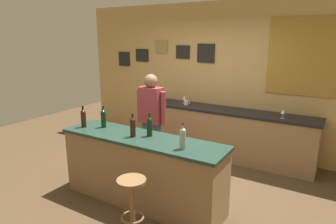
% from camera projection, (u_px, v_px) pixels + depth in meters
% --- Properties ---
extents(ground_plane, '(10.00, 10.00, 0.00)m').
position_uv_depth(ground_plane, '(159.00, 189.00, 4.36)').
color(ground_plane, '#4C3823').
extents(back_wall, '(6.00, 0.09, 2.80)m').
position_uv_depth(back_wall, '(217.00, 77.00, 5.68)').
color(back_wall, tan).
rests_on(back_wall, ground_plane).
extents(bar_counter, '(2.27, 0.60, 0.92)m').
position_uv_depth(bar_counter, '(142.00, 170.00, 3.92)').
color(bar_counter, olive).
rests_on(bar_counter, ground_plane).
extents(side_counter, '(3.13, 0.56, 0.90)m').
position_uv_depth(side_counter, '(226.00, 133.00, 5.42)').
color(side_counter, olive).
rests_on(side_counter, ground_plane).
extents(bartender, '(0.52, 0.21, 1.62)m').
position_uv_depth(bartender, '(151.00, 118.00, 4.64)').
color(bartender, '#384766').
rests_on(bartender, ground_plane).
extents(bar_stool, '(0.32, 0.32, 0.68)m').
position_uv_depth(bar_stool, '(132.00, 198.00, 3.24)').
color(bar_stool, brown).
rests_on(bar_stool, ground_plane).
extents(wine_bottle_a, '(0.07, 0.07, 0.31)m').
position_uv_depth(wine_bottle_a, '(83.00, 118.00, 4.19)').
color(wine_bottle_a, black).
rests_on(wine_bottle_a, bar_counter).
extents(wine_bottle_b, '(0.07, 0.07, 0.31)m').
position_uv_depth(wine_bottle_b, '(103.00, 118.00, 4.18)').
color(wine_bottle_b, black).
rests_on(wine_bottle_b, bar_counter).
extents(wine_bottle_c, '(0.07, 0.07, 0.31)m').
position_uv_depth(wine_bottle_c, '(133.00, 126.00, 3.79)').
color(wine_bottle_c, black).
rests_on(wine_bottle_c, bar_counter).
extents(wine_bottle_d, '(0.07, 0.07, 0.31)m').
position_uv_depth(wine_bottle_d, '(150.00, 126.00, 3.81)').
color(wine_bottle_d, black).
rests_on(wine_bottle_d, bar_counter).
extents(wine_bottle_e, '(0.07, 0.07, 0.31)m').
position_uv_depth(wine_bottle_e, '(183.00, 137.00, 3.37)').
color(wine_bottle_e, '#999E99').
rests_on(wine_bottle_e, bar_counter).
extents(wine_glass_a, '(0.07, 0.07, 0.16)m').
position_uv_depth(wine_glass_a, '(184.00, 98.00, 5.80)').
color(wine_glass_a, silver).
rests_on(wine_glass_a, side_counter).
extents(wine_glass_b, '(0.07, 0.07, 0.16)m').
position_uv_depth(wine_glass_b, '(283.00, 112.00, 4.72)').
color(wine_glass_b, silver).
rests_on(wine_glass_b, side_counter).
extents(coffee_mug, '(0.12, 0.08, 0.09)m').
position_uv_depth(coffee_mug, '(186.00, 103.00, 5.66)').
color(coffee_mug, silver).
rests_on(coffee_mug, side_counter).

